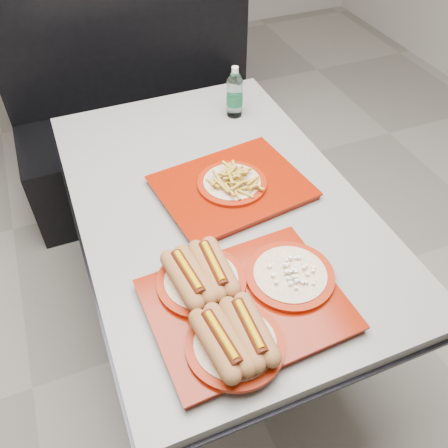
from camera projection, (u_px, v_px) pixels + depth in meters
name	position (u px, v px, depth m)	size (l,w,h in m)	color
ground	(219.00, 324.00, 2.10)	(6.00, 6.00, 0.00)	gray
diner_table	(217.00, 233.00, 1.69)	(0.92, 1.42, 0.75)	black
booth_bench	(143.00, 120.00, 2.54)	(1.30, 0.57, 1.35)	black
tray_near	(238.00, 301.00, 1.23)	(0.53, 0.46, 0.11)	maroon
tray_far	(232.00, 185.00, 1.58)	(0.52, 0.43, 0.09)	maroon
water_bottle	(235.00, 95.00, 1.87)	(0.07, 0.07, 0.21)	silver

